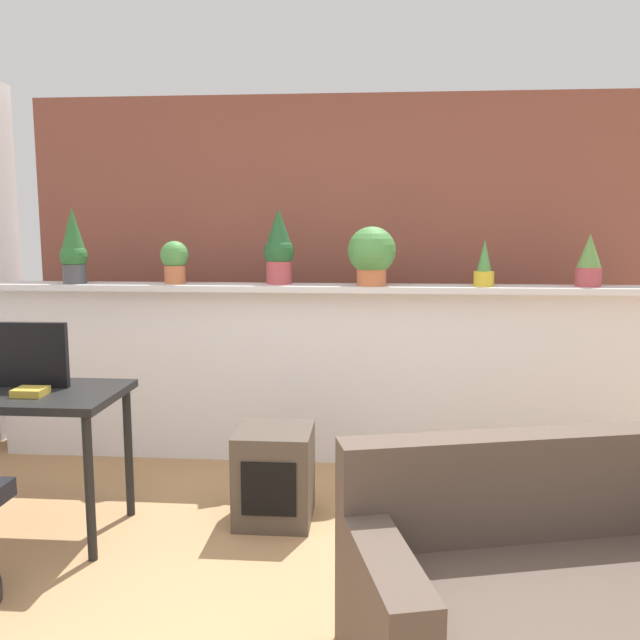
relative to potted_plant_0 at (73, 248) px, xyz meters
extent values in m
plane|color=tan|center=(1.68, -1.94, -1.42)|extent=(12.00, 12.00, 0.00)
cube|color=white|center=(1.68, 0.06, -0.85)|extent=(4.43, 0.16, 1.15)
cube|color=white|center=(1.68, 0.02, -0.25)|extent=(4.43, 0.29, 0.04)
cube|color=brown|center=(1.68, 0.66, -0.17)|extent=(4.43, 0.10, 2.50)
cylinder|color=#4C4C51|center=(0.00, 0.00, -0.17)|extent=(0.15, 0.15, 0.13)
sphere|color=#2D7033|center=(0.00, 0.00, -0.05)|extent=(0.18, 0.18, 0.18)
cone|color=#2D7033|center=(0.00, 0.00, 0.12)|extent=(0.15, 0.15, 0.28)
cylinder|color=#C66B42|center=(0.67, 0.03, -0.17)|extent=(0.14, 0.14, 0.12)
sphere|color=#4C9347|center=(0.67, 0.03, -0.04)|extent=(0.18, 0.18, 0.18)
cylinder|color=#B7474C|center=(1.36, 0.05, -0.16)|extent=(0.17, 0.17, 0.15)
sphere|color=#235B2D|center=(1.36, 0.05, -0.02)|extent=(0.20, 0.20, 0.20)
cone|color=#235B2D|center=(1.36, 0.05, 0.14)|extent=(0.17, 0.17, 0.24)
cylinder|color=#C66B42|center=(1.97, -0.02, -0.18)|extent=(0.19, 0.19, 0.11)
sphere|color=#4C9347|center=(1.97, -0.02, -0.01)|extent=(0.31, 0.31, 0.31)
cylinder|color=gold|center=(2.68, 0.00, -0.19)|extent=(0.13, 0.13, 0.10)
cone|color=#4C9347|center=(2.68, 0.00, -0.04)|extent=(0.09, 0.09, 0.20)
cylinder|color=#B7474C|center=(3.33, 0.03, -0.17)|extent=(0.16, 0.16, 0.12)
cone|color=#669E4C|center=(3.33, 0.03, -0.01)|extent=(0.15, 0.15, 0.21)
cylinder|color=black|center=(0.67, -1.42, -1.07)|extent=(0.04, 0.04, 0.71)
cylinder|color=black|center=(0.67, -0.92, -1.07)|extent=(0.04, 0.04, 0.71)
cube|color=black|center=(0.17, -1.17, -0.69)|extent=(1.10, 0.60, 0.04)
cube|color=black|center=(0.21, -1.09, -0.50)|extent=(0.45, 0.04, 0.33)
cube|color=#4C4238|center=(1.47, -0.90, -1.17)|extent=(0.40, 0.40, 0.50)
cube|color=black|center=(1.47, -1.09, -1.17)|extent=(0.28, 0.04, 0.28)
cube|color=gold|center=(0.32, -1.25, -0.65)|extent=(0.15, 0.12, 0.04)
cube|color=brown|center=(2.70, -2.10, -1.22)|extent=(1.70, 1.12, 0.40)
cube|color=brown|center=(2.62, -1.81, -0.82)|extent=(1.55, 0.53, 0.40)
cube|color=brown|center=(2.02, -2.27, -0.94)|extent=(0.34, 0.78, 0.16)
camera|label=1|loc=(1.98, -4.29, 0.15)|focal=37.46mm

